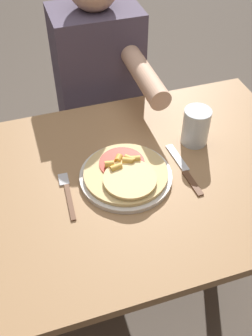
{
  "coord_description": "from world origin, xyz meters",
  "views": [
    {
      "loc": [
        -0.24,
        -0.74,
        1.55
      ],
      "look_at": [
        0.0,
        0.0,
        0.77
      ],
      "focal_mm": 42.0,
      "sensor_mm": 36.0,
      "label": 1
    }
  ],
  "objects_px": {
    "plate": "(126,176)",
    "person_diner": "(100,88)",
    "dining_table": "(126,204)",
    "pizza": "(127,173)",
    "fork": "(67,192)",
    "knife": "(185,170)",
    "drinking_glass": "(196,126)"
  },
  "relations": [
    {
      "from": "knife",
      "to": "drinking_glass",
      "type": "bearing_deg",
      "value": 54.26
    },
    {
      "from": "pizza",
      "to": "person_diner",
      "type": "distance_m",
      "value": 0.58
    },
    {
      "from": "plate",
      "to": "drinking_glass",
      "type": "bearing_deg",
      "value": 19.13
    },
    {
      "from": "plate",
      "to": "pizza",
      "type": "bearing_deg",
      "value": -89.55
    },
    {
      "from": "dining_table",
      "to": "pizza",
      "type": "xyz_separation_m",
      "value": [
        0.0,
        -0.0,
        0.14
      ]
    },
    {
      "from": "plate",
      "to": "fork",
      "type": "bearing_deg",
      "value": -178.07
    },
    {
      "from": "knife",
      "to": "drinking_glass",
      "type": "distance_m",
      "value": 0.15
    },
    {
      "from": "knife",
      "to": "dining_table",
      "type": "bearing_deg",
      "value": 172.62
    },
    {
      "from": "dining_table",
      "to": "person_diner",
      "type": "xyz_separation_m",
      "value": [
        0.07,
        0.57,
        0.05
      ]
    },
    {
      "from": "dining_table",
      "to": "fork",
      "type": "relative_size",
      "value": 6.49
    },
    {
      "from": "fork",
      "to": "person_diner",
      "type": "bearing_deg",
      "value": 66.9
    },
    {
      "from": "plate",
      "to": "person_diner",
      "type": "relative_size",
      "value": 0.23
    },
    {
      "from": "pizza",
      "to": "drinking_glass",
      "type": "distance_m",
      "value": 0.27
    },
    {
      "from": "person_diner",
      "to": "dining_table",
      "type": "bearing_deg",
      "value": -97.21
    },
    {
      "from": "dining_table",
      "to": "fork",
      "type": "distance_m",
      "value": 0.21
    },
    {
      "from": "dining_table",
      "to": "pizza",
      "type": "distance_m",
      "value": 0.14
    },
    {
      "from": "pizza",
      "to": "person_diner",
      "type": "relative_size",
      "value": 0.21
    },
    {
      "from": "dining_table",
      "to": "person_diner",
      "type": "distance_m",
      "value": 0.57
    },
    {
      "from": "fork",
      "to": "plate",
      "type": "bearing_deg",
      "value": 1.93
    },
    {
      "from": "dining_table",
      "to": "knife",
      "type": "xyz_separation_m",
      "value": [
        0.17,
        -0.02,
        0.12
      ]
    },
    {
      "from": "pizza",
      "to": "drinking_glass",
      "type": "xyz_separation_m",
      "value": [
        0.25,
        0.09,
        0.04
      ]
    },
    {
      "from": "person_diner",
      "to": "pizza",
      "type": "bearing_deg",
      "value": -97.07
    },
    {
      "from": "dining_table",
      "to": "plate",
      "type": "distance_m",
      "value": 0.13
    },
    {
      "from": "drinking_glass",
      "to": "knife",
      "type": "bearing_deg",
      "value": -125.74
    },
    {
      "from": "fork",
      "to": "drinking_glass",
      "type": "distance_m",
      "value": 0.44
    },
    {
      "from": "drinking_glass",
      "to": "pizza",
      "type": "bearing_deg",
      "value": -159.95
    },
    {
      "from": "dining_table",
      "to": "pizza",
      "type": "height_order",
      "value": "pizza"
    },
    {
      "from": "pizza",
      "to": "fork",
      "type": "bearing_deg",
      "value": -179.58
    },
    {
      "from": "knife",
      "to": "person_diner",
      "type": "relative_size",
      "value": 0.19
    },
    {
      "from": "plate",
      "to": "fork",
      "type": "xyz_separation_m",
      "value": [
        -0.17,
        -0.01,
        -0.0
      ]
    },
    {
      "from": "fork",
      "to": "person_diner",
      "type": "height_order",
      "value": "person_diner"
    },
    {
      "from": "plate",
      "to": "drinking_glass",
      "type": "height_order",
      "value": "drinking_glass"
    }
  ]
}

